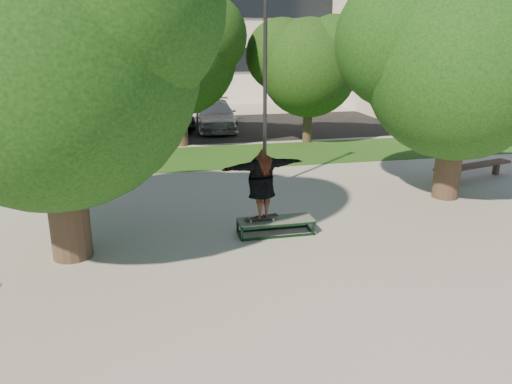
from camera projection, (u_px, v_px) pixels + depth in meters
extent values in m
plane|color=gray|center=(273.00, 258.00, 10.72)|extent=(120.00, 120.00, 0.00)
cube|color=#214B15|center=(238.00, 156.00, 19.77)|extent=(30.00, 4.00, 0.02)
cube|color=black|center=(196.00, 128.00, 25.62)|extent=(40.00, 8.00, 0.01)
cylinder|color=#38281E|center=(65.00, 185.00, 10.31)|extent=(0.84, 0.84, 3.20)
sphere|color=#0E340E|center=(51.00, 62.00, 9.57)|extent=(5.80, 5.80, 5.80)
sphere|color=#0E340E|center=(115.00, 5.00, 8.99)|extent=(4.06, 4.06, 4.06)
cylinder|color=#38281E|center=(450.00, 147.00, 14.30)|extent=(0.76, 0.76, 3.00)
sphere|color=#0E340E|center=(460.00, 66.00, 13.61)|extent=(5.20, 5.20, 5.20)
sphere|color=#0E340E|center=(405.00, 41.00, 13.88)|extent=(3.90, 3.90, 3.90)
cylinder|color=#38281E|center=(40.00, 122.00, 19.21)|extent=(0.44, 0.44, 2.80)
sphere|color=black|center=(32.00, 67.00, 18.59)|extent=(4.40, 4.40, 4.40)
sphere|color=black|center=(3.00, 51.00, 18.81)|extent=(3.30, 3.30, 3.30)
sphere|color=black|center=(56.00, 45.00, 18.15)|extent=(3.08, 3.08, 3.08)
cylinder|color=#38281E|center=(181.00, 111.00, 21.24)|extent=(0.50, 0.50, 3.00)
sphere|color=black|center=(179.00, 57.00, 20.58)|extent=(4.80, 4.80, 4.80)
sphere|color=black|center=(148.00, 42.00, 20.82)|extent=(3.60, 3.60, 3.60)
sphere|color=black|center=(206.00, 36.00, 20.10)|extent=(3.36, 3.36, 3.36)
cylinder|color=#38281E|center=(308.00, 113.00, 21.97)|extent=(0.40, 0.40, 2.60)
sphere|color=black|center=(309.00, 68.00, 21.39)|extent=(4.20, 4.20, 4.20)
sphere|color=black|center=(282.00, 55.00, 21.60)|extent=(3.15, 3.15, 3.15)
sphere|color=black|center=(334.00, 50.00, 20.97)|extent=(2.94, 2.94, 2.94)
cylinder|color=#2D2D30|center=(265.00, 91.00, 14.68)|extent=(0.12, 0.12, 6.00)
cube|color=black|center=(150.00, 61.00, 32.64)|extent=(27.60, 0.12, 1.60)
cube|color=black|center=(146.00, 4.00, 31.59)|extent=(27.60, 0.12, 1.60)
cube|color=beige|center=(451.00, 44.00, 33.72)|extent=(15.00, 10.00, 8.00)
cube|color=#475147|center=(276.00, 220.00, 11.91)|extent=(1.80, 0.60, 0.03)
cylinder|color=white|center=(251.00, 221.00, 11.69)|extent=(0.06, 0.03, 0.06)
cylinder|color=white|center=(250.00, 219.00, 11.84)|extent=(0.06, 0.03, 0.06)
cylinder|color=white|center=(273.00, 219.00, 11.80)|extent=(0.06, 0.03, 0.06)
cylinder|color=white|center=(272.00, 217.00, 11.95)|extent=(0.06, 0.03, 0.06)
cube|color=black|center=(261.00, 218.00, 11.81)|extent=(0.78, 0.20, 0.10)
imported|color=brown|center=(262.00, 184.00, 11.56)|extent=(2.10, 0.98, 1.65)
cube|color=#4A362C|center=(447.00, 177.00, 16.08)|extent=(0.19, 0.19, 0.42)
cube|color=#4A362C|center=(496.00, 168.00, 17.08)|extent=(0.19, 0.19, 0.42)
cube|color=#4A362C|center=(473.00, 166.00, 16.51)|extent=(3.19, 1.20, 0.08)
imported|color=#A5A6AA|center=(29.00, 123.00, 22.76)|extent=(2.50, 4.65, 1.50)
imported|color=black|center=(172.00, 116.00, 25.39)|extent=(1.98, 4.11, 1.30)
imported|color=#56565B|center=(155.00, 115.00, 25.44)|extent=(3.35, 5.47, 1.41)
imported|color=#A4A5A9|center=(216.00, 115.00, 25.34)|extent=(2.31, 4.95, 1.40)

